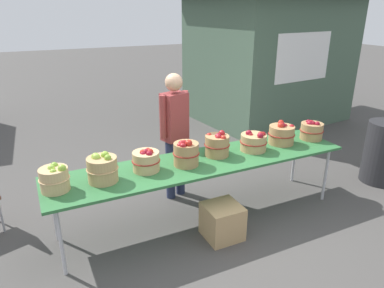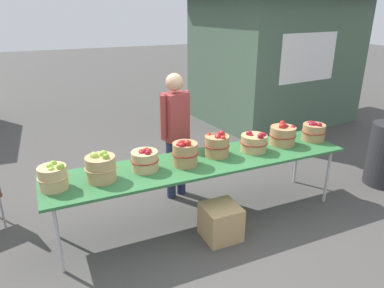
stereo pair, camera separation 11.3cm
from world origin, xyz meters
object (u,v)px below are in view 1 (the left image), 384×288
(apple_basket_red_4, at_px, (282,134))
(market_table, at_px, (203,163))
(apple_basket_red_5, at_px, (312,130))
(vendor_adult, at_px, (175,127))
(trash_barrel, at_px, (383,152))
(produce_crate, at_px, (222,221))
(apple_basket_red_3, at_px, (254,142))
(apple_basket_red_0, at_px, (146,160))
(apple_basket_green_0, at_px, (55,179))
(apple_basket_red_1, at_px, (186,153))
(apple_basket_red_2, at_px, (217,145))
(apple_basket_green_1, at_px, (102,168))

(apple_basket_red_4, bearing_deg, market_table, -177.00)
(market_table, distance_m, apple_basket_red_4, 1.16)
(apple_basket_red_5, xyz_separation_m, vendor_adult, (-1.69, 0.63, 0.10))
(apple_basket_red_4, bearing_deg, trash_barrel, -10.87)
(apple_basket_red_4, relative_size, produce_crate, 0.88)
(apple_basket_red_3, bearing_deg, produce_crate, -146.52)
(market_table, xyz_separation_m, vendor_adult, (-0.07, 0.65, 0.25))
(trash_barrel, bearing_deg, produce_crate, -176.32)
(market_table, xyz_separation_m, apple_basket_red_3, (0.70, 0.02, 0.14))
(trash_barrel, distance_m, produce_crate, 2.77)
(apple_basket_red_0, height_order, apple_basket_red_4, apple_basket_red_4)
(market_table, distance_m, apple_basket_red_0, 0.68)
(apple_basket_green_0, bearing_deg, vendor_adult, 23.40)
(apple_basket_red_3, bearing_deg, apple_basket_red_1, -177.55)
(produce_crate, bearing_deg, apple_basket_red_4, 23.29)
(apple_basket_red_0, relative_size, apple_basket_red_1, 0.96)
(apple_basket_red_0, xyz_separation_m, apple_basket_red_1, (0.44, -0.06, 0.02))
(produce_crate, bearing_deg, apple_basket_red_1, 120.69)
(apple_basket_red_2, xyz_separation_m, trash_barrel, (2.55, -0.33, -0.44))
(apple_basket_red_5, height_order, produce_crate, apple_basket_red_5)
(apple_basket_red_2, distance_m, vendor_adult, 0.65)
(apple_basket_red_2, bearing_deg, apple_basket_red_0, -177.67)
(apple_basket_red_4, height_order, produce_crate, apple_basket_red_4)
(apple_basket_red_3, distance_m, produce_crate, 1.05)
(apple_basket_green_0, distance_m, apple_basket_red_4, 2.74)
(vendor_adult, bearing_deg, produce_crate, 78.78)
(apple_basket_green_0, relative_size, vendor_adult, 0.17)
(apple_basket_red_2, bearing_deg, apple_basket_red_5, -2.23)
(apple_basket_red_2, bearing_deg, trash_barrel, -7.28)
(apple_basket_red_4, distance_m, vendor_adult, 1.36)
(apple_basket_red_0, distance_m, apple_basket_red_2, 0.88)
(vendor_adult, bearing_deg, apple_basket_red_5, 143.54)
(apple_basket_green_1, xyz_separation_m, vendor_adult, (1.06, 0.66, 0.08))
(apple_basket_red_4, relative_size, trash_barrel, 0.38)
(market_table, relative_size, apple_basket_red_2, 11.57)
(market_table, distance_m, apple_basket_green_1, 1.15)
(apple_basket_red_1, distance_m, vendor_adult, 0.69)
(apple_basket_red_5, bearing_deg, trash_barrel, -13.23)
(apple_basket_red_3, height_order, apple_basket_red_4, apple_basket_red_4)
(market_table, relative_size, apple_basket_red_3, 10.52)
(apple_basket_red_5, bearing_deg, apple_basket_red_0, 179.54)
(market_table, distance_m, produce_crate, 0.68)
(apple_basket_green_1, relative_size, apple_basket_red_4, 0.94)
(apple_basket_green_1, relative_size, apple_basket_red_5, 1.04)
(apple_basket_red_4, distance_m, apple_basket_red_5, 0.46)
(apple_basket_red_3, bearing_deg, apple_basket_red_2, 173.64)
(apple_basket_red_0, height_order, trash_barrel, apple_basket_red_0)
(apple_basket_red_0, distance_m, produce_crate, 1.07)
(vendor_adult, relative_size, trash_barrel, 1.85)
(apple_basket_red_0, height_order, apple_basket_red_3, apple_basket_red_3)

